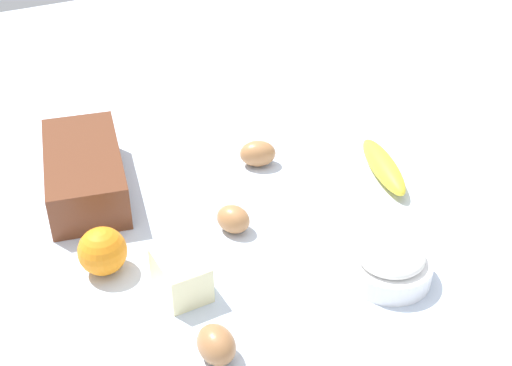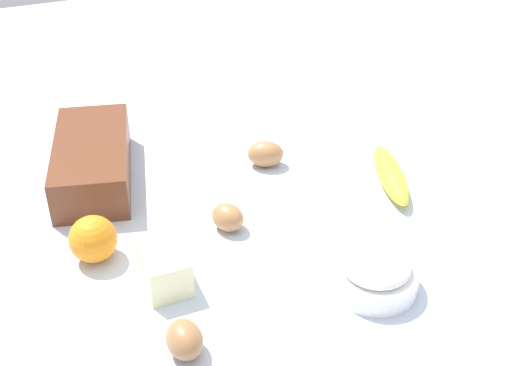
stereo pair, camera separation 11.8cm
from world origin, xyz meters
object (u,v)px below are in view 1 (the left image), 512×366
object	(u,v)px
egg_loose	(216,345)
butter_block	(181,275)
banana	(383,166)
egg_near_butter	(258,154)
loaf_pan	(84,170)
flour_bowl	(390,263)
egg_beside_bowl	(233,219)
orange_fruit	(102,251)

from	to	relation	value
egg_loose	butter_block	bearing A→B (deg)	-4.07
banana	egg_near_butter	size ratio (longest dim) A/B	2.78
banana	butter_block	distance (m)	0.47
loaf_pan	egg_loose	distance (m)	0.47
butter_block	egg_near_butter	distance (m)	0.37
flour_bowl	banana	xyz separation A→B (m)	(0.23, -0.17, -0.01)
flour_bowl	banana	distance (m)	0.29
loaf_pan	egg_beside_bowl	distance (m)	0.29
orange_fruit	butter_block	world-z (taller)	orange_fruit
banana	egg_beside_bowl	size ratio (longest dim) A/B	3.24
banana	butter_block	xyz separation A→B (m)	(-0.11, 0.45, 0.01)
flour_bowl	butter_block	distance (m)	0.31
egg_loose	flour_bowl	bearing A→B (deg)	-86.12
banana	orange_fruit	bearing A→B (deg)	91.63
flour_bowl	orange_fruit	bearing A→B (deg)	59.55
flour_bowl	egg_near_butter	bearing A→B (deg)	3.41
egg_beside_bowl	egg_loose	distance (m)	0.28
loaf_pan	banana	distance (m)	0.54
loaf_pan	orange_fruit	world-z (taller)	loaf_pan
orange_fruit	egg_beside_bowl	distance (m)	0.22
banana	egg_loose	bearing A→B (deg)	118.88
loaf_pan	egg_loose	world-z (taller)	loaf_pan
loaf_pan	egg_beside_bowl	size ratio (longest dim) A/B	5.14
loaf_pan	butter_block	size ratio (longest dim) A/B	3.35
loaf_pan	butter_block	world-z (taller)	loaf_pan
banana	butter_block	world-z (taller)	butter_block
orange_fruit	egg_near_butter	xyz separation A→B (m)	(0.16, -0.35, -0.01)
orange_fruit	butter_block	distance (m)	0.13
butter_block	egg_near_butter	xyz separation A→B (m)	(0.26, -0.26, -0.01)
egg_near_butter	egg_loose	distance (m)	0.48
banana	egg_loose	xyz separation A→B (m)	(-0.26, 0.46, 0.00)
loaf_pan	egg_near_butter	world-z (taller)	loaf_pan
egg_near_butter	egg_beside_bowl	xyz separation A→B (m)	(-0.16, 0.13, -0.00)
butter_block	egg_near_butter	size ratio (longest dim) A/B	1.32
orange_fruit	butter_block	size ratio (longest dim) A/B	0.83
butter_block	orange_fruit	bearing A→B (deg)	41.27
egg_near_butter	egg_loose	bearing A→B (deg)	145.34
loaf_pan	flour_bowl	size ratio (longest dim) A/B	2.36
egg_beside_bowl	egg_loose	size ratio (longest dim) A/B	0.93
loaf_pan	flour_bowl	bearing A→B (deg)	-130.88
loaf_pan	butter_block	xyz separation A→B (m)	(-0.33, -0.05, -0.01)
orange_fruit	egg_beside_bowl	size ratio (longest dim) A/B	1.28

